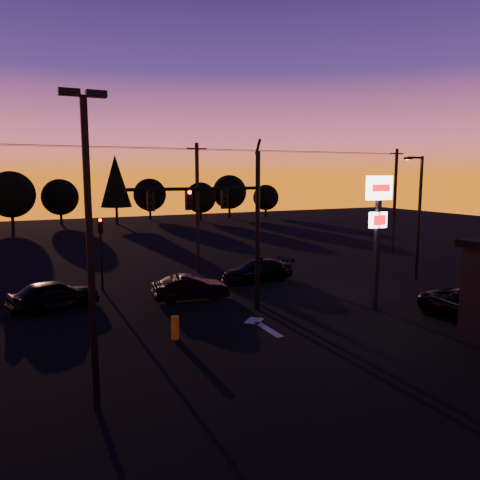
% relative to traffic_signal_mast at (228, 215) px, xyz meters
% --- Properties ---
extents(ground, '(120.00, 120.00, 0.00)m').
position_rel_traffic_signal_mast_xyz_m(ground, '(0.10, -3.99, -4.94)').
color(ground, black).
rests_on(ground, ground).
extents(lane_arrow, '(1.20, 3.10, 0.01)m').
position_rel_traffic_signal_mast_xyz_m(lane_arrow, '(0.60, -2.33, -4.93)').
color(lane_arrow, beige).
rests_on(lane_arrow, ground).
extents(traffic_signal_mast, '(6.79, 0.52, 8.58)m').
position_rel_traffic_signal_mast_xyz_m(traffic_signal_mast, '(0.00, 0.00, 0.00)').
color(traffic_signal_mast, black).
rests_on(traffic_signal_mast, ground).
extents(secondary_signal, '(0.30, 0.31, 4.35)m').
position_rel_traffic_signal_mast_xyz_m(secondary_signal, '(-4.90, 7.49, -2.07)').
color(secondary_signal, black).
rests_on(secondary_signal, ground).
extents(parking_lot_light, '(1.25, 0.30, 9.14)m').
position_rel_traffic_signal_mast_xyz_m(parking_lot_light, '(-7.40, -6.99, 0.33)').
color(parking_lot_light, black).
rests_on(parking_lot_light, ground).
extents(pylon_sign, '(1.50, 0.28, 6.80)m').
position_rel_traffic_signal_mast_xyz_m(pylon_sign, '(7.10, -2.49, -0.02)').
color(pylon_sign, black).
rests_on(pylon_sign, ground).
extents(streetlight, '(1.55, 0.35, 8.00)m').
position_rel_traffic_signal_mast_xyz_m(streetlight, '(14.01, 1.51, -0.52)').
color(streetlight, black).
rests_on(streetlight, ground).
extents(utility_pole_1, '(1.40, 0.26, 9.00)m').
position_rel_traffic_signal_mast_xyz_m(utility_pole_1, '(2.10, 10.01, -0.34)').
color(utility_pole_1, black).
rests_on(utility_pole_1, ground).
extents(utility_pole_2, '(1.40, 0.26, 9.00)m').
position_rel_traffic_signal_mast_xyz_m(utility_pole_2, '(20.10, 10.01, -0.34)').
color(utility_pole_2, black).
rests_on(utility_pole_2, ground).
extents(power_wires, '(36.00, 1.22, 0.07)m').
position_rel_traffic_signal_mast_xyz_m(power_wires, '(2.10, 10.01, 3.63)').
color(power_wires, black).
rests_on(power_wires, ground).
extents(bollard, '(0.33, 0.33, 1.00)m').
position_rel_traffic_signal_mast_xyz_m(bollard, '(-3.53, -2.39, -4.44)').
color(bollard, '#BC7B0F').
rests_on(bollard, ground).
extents(tree_2, '(5.77, 5.78, 7.26)m').
position_rel_traffic_signal_mast_xyz_m(tree_2, '(-9.90, 44.01, -0.57)').
color(tree_2, black).
rests_on(tree_2, ground).
extents(tree_3, '(4.95, 4.95, 6.22)m').
position_rel_traffic_signal_mast_xyz_m(tree_3, '(-3.90, 48.01, -1.19)').
color(tree_3, black).
rests_on(tree_3, ground).
extents(tree_4, '(4.18, 4.18, 9.50)m').
position_rel_traffic_signal_mast_xyz_m(tree_4, '(3.10, 45.01, 0.99)').
color(tree_4, black).
rests_on(tree_4, ground).
extents(tree_5, '(4.95, 4.95, 6.22)m').
position_rel_traffic_signal_mast_xyz_m(tree_5, '(9.10, 50.01, -1.19)').
color(tree_5, black).
rests_on(tree_5, ground).
extents(tree_6, '(4.54, 4.54, 5.71)m').
position_rel_traffic_signal_mast_xyz_m(tree_6, '(15.10, 44.01, -1.50)').
color(tree_6, black).
rests_on(tree_6, ground).
extents(tree_7, '(5.36, 5.36, 6.74)m').
position_rel_traffic_signal_mast_xyz_m(tree_7, '(21.10, 47.01, -0.88)').
color(tree_7, black).
rests_on(tree_7, ground).
extents(tree_8, '(4.12, 4.12, 5.19)m').
position_rel_traffic_signal_mast_xyz_m(tree_8, '(27.10, 46.01, -1.82)').
color(tree_8, black).
rests_on(tree_8, ground).
extents(car_left, '(4.78, 2.91, 1.52)m').
position_rel_traffic_signal_mast_xyz_m(car_left, '(-7.77, 4.55, -4.18)').
color(car_left, black).
rests_on(car_left, ground).
extents(car_mid, '(4.26, 1.89, 1.36)m').
position_rel_traffic_signal_mast_xyz_m(car_mid, '(-0.86, 3.23, -4.26)').
color(car_mid, black).
rests_on(car_mid, ground).
extents(car_right, '(4.86, 2.14, 1.39)m').
position_rel_traffic_signal_mast_xyz_m(car_right, '(4.56, 5.69, -4.24)').
color(car_right, black).
rests_on(car_right, ground).
extents(suv_parked, '(2.57, 5.33, 1.46)m').
position_rel_traffic_signal_mast_xyz_m(suv_parked, '(9.78, -6.34, -4.20)').
color(suv_parked, black).
rests_on(suv_parked, ground).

